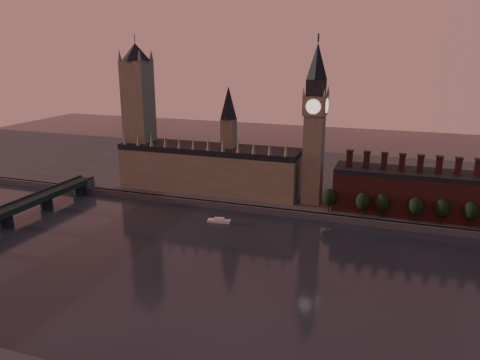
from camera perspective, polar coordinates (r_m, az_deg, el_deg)
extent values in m
plane|color=black|center=(218.79, 0.45, -12.13)|extent=(900.00, 900.00, 0.00)
cube|color=#4C4C51|center=(297.56, 6.04, -4.05)|extent=(900.00, 4.00, 4.00)
cube|color=#4C4C51|center=(381.87, 9.16, 0.31)|extent=(900.00, 180.00, 4.00)
cube|color=gray|center=(334.90, -3.76, 1.13)|extent=(130.00, 30.00, 28.00)
cube|color=black|center=(331.23, -3.81, 3.81)|extent=(130.00, 30.00, 4.00)
cube|color=gray|center=(323.83, -1.38, 5.37)|extent=(9.00, 9.00, 24.00)
cone|color=black|center=(320.49, -1.41, 9.42)|extent=(12.00, 12.00, 22.00)
cone|color=gray|center=(345.13, -13.84, 5.06)|extent=(2.60, 2.60, 10.00)
cone|color=gray|center=(339.47, -12.31, 4.98)|extent=(2.60, 2.60, 10.00)
cone|color=gray|center=(334.06, -10.74, 4.89)|extent=(2.60, 2.60, 10.00)
cone|color=gray|center=(328.91, -9.11, 4.80)|extent=(2.60, 2.60, 10.00)
cone|color=gray|center=(324.03, -7.43, 4.71)|extent=(2.60, 2.60, 10.00)
cone|color=gray|center=(319.44, -5.70, 4.60)|extent=(2.60, 2.60, 10.00)
cone|color=gray|center=(315.15, -3.92, 4.49)|extent=(2.60, 2.60, 10.00)
cone|color=gray|center=(311.17, -2.09, 4.37)|extent=(2.60, 2.60, 10.00)
cone|color=gray|center=(307.51, -0.23, 4.25)|extent=(2.60, 2.60, 10.00)
cone|color=gray|center=(304.19, 1.69, 4.11)|extent=(2.60, 2.60, 10.00)
cone|color=gray|center=(301.21, 3.64, 3.97)|extent=(2.60, 2.60, 10.00)
cone|color=gray|center=(298.59, 5.62, 3.82)|extent=(2.60, 2.60, 10.00)
cube|color=gray|center=(353.39, -12.15, 6.72)|extent=(18.00, 18.00, 90.00)
cone|color=black|center=(349.36, -12.65, 15.00)|extent=(24.00, 24.00, 12.00)
cylinder|color=#232326|center=(349.37, -12.71, 15.98)|extent=(0.50, 0.50, 12.00)
cone|color=gray|center=(346.89, -14.50, 14.55)|extent=(3.00, 3.00, 8.00)
cone|color=gray|center=(338.39, -12.16, 14.68)|extent=(3.00, 3.00, 8.00)
cone|color=gray|center=(360.38, -13.07, 14.67)|extent=(3.00, 3.00, 8.00)
cone|color=gray|center=(352.21, -10.78, 14.78)|extent=(3.00, 3.00, 8.00)
cube|color=gray|center=(305.74, 8.90, 2.45)|extent=(12.00, 12.00, 58.00)
cube|color=gray|center=(299.75, 9.18, 8.98)|extent=(14.00, 14.00, 12.00)
cube|color=#232326|center=(298.70, 9.28, 11.07)|extent=(11.00, 11.00, 10.00)
cone|color=black|center=(297.88, 9.42, 14.14)|extent=(13.00, 13.00, 22.00)
cylinder|color=#232326|center=(297.85, 9.54, 16.73)|extent=(1.00, 1.00, 5.00)
cylinder|color=beige|center=(292.71, 8.93, 8.83)|extent=(9.00, 0.50, 9.00)
cylinder|color=beige|center=(306.80, 9.43, 9.12)|extent=(9.00, 0.50, 9.00)
cylinder|color=beige|center=(301.08, 7.82, 9.06)|extent=(0.50, 9.00, 9.00)
cylinder|color=beige|center=(298.59, 10.56, 8.89)|extent=(0.50, 9.00, 9.00)
cone|color=gray|center=(293.71, 7.76, 10.66)|extent=(2.00, 2.00, 6.00)
cone|color=gray|center=(291.40, 10.31, 10.52)|extent=(2.00, 2.00, 6.00)
cone|color=gray|center=(306.41, 8.26, 10.85)|extent=(2.00, 2.00, 6.00)
cone|color=gray|center=(304.20, 10.71, 10.71)|extent=(2.00, 2.00, 6.00)
cube|color=#5D2623|center=(306.18, 21.74, -1.78)|extent=(110.00, 25.00, 24.00)
cube|color=black|center=(302.65, 22.00, 0.66)|extent=(110.00, 25.00, 3.00)
cube|color=#5D2623|center=(302.12, 13.21, 2.55)|extent=(3.50, 3.50, 9.00)
cube|color=#232326|center=(301.05, 13.27, 3.48)|extent=(4.20, 4.20, 1.00)
cube|color=#5D2623|center=(301.30, 15.18, 2.38)|extent=(3.50, 3.50, 9.00)
cube|color=#232326|center=(300.23, 15.25, 3.31)|extent=(4.20, 4.20, 1.00)
cube|color=#5D2623|center=(300.83, 17.16, 2.20)|extent=(3.50, 3.50, 9.00)
cube|color=#232326|center=(299.76, 17.24, 3.13)|extent=(4.20, 4.20, 1.00)
cube|color=#5D2623|center=(300.74, 19.15, 2.03)|extent=(3.50, 3.50, 9.00)
cube|color=#232326|center=(299.66, 19.23, 2.96)|extent=(4.20, 4.20, 1.00)
cube|color=#5D2623|center=(301.00, 21.13, 1.85)|extent=(3.50, 3.50, 9.00)
cube|color=#232326|center=(299.93, 21.22, 2.78)|extent=(4.20, 4.20, 1.00)
cube|color=#5D2623|center=(301.62, 23.10, 1.67)|extent=(3.50, 3.50, 9.00)
cube|color=#232326|center=(300.56, 23.20, 2.59)|extent=(4.20, 4.20, 1.00)
cube|color=#5D2623|center=(302.61, 25.07, 1.49)|extent=(3.50, 3.50, 9.00)
cube|color=#232326|center=(301.55, 25.18, 2.41)|extent=(4.20, 4.20, 1.00)
cube|color=#5D2623|center=(303.95, 27.02, 1.30)|extent=(3.50, 3.50, 9.00)
cube|color=#232326|center=(302.89, 27.13, 2.22)|extent=(4.20, 4.20, 1.00)
cylinder|color=black|center=(296.84, 10.75, -3.27)|extent=(0.80, 0.80, 6.00)
ellipsoid|color=black|center=(294.82, 10.82, -2.07)|extent=(8.60, 8.60, 10.75)
cylinder|color=black|center=(293.64, 14.65, -3.73)|extent=(0.80, 0.80, 6.00)
ellipsoid|color=black|center=(291.60, 14.73, -2.52)|extent=(8.60, 8.60, 10.75)
cylinder|color=black|center=(294.19, 16.82, -3.86)|extent=(0.80, 0.80, 6.00)
ellipsoid|color=black|center=(292.15, 16.92, -2.66)|extent=(8.60, 8.60, 10.75)
cylinder|color=black|center=(293.72, 20.51, -4.23)|extent=(0.80, 0.80, 6.00)
ellipsoid|color=black|center=(291.67, 20.63, -3.03)|extent=(8.60, 8.60, 10.75)
cylinder|color=black|center=(295.65, 23.30, -4.40)|extent=(0.80, 0.80, 6.00)
ellipsoid|color=black|center=(293.62, 23.44, -3.21)|extent=(8.60, 8.60, 10.75)
cylinder|color=black|center=(297.34, 26.16, -4.63)|extent=(0.80, 0.80, 6.00)
ellipsoid|color=black|center=(295.32, 26.31, -3.45)|extent=(8.60, 8.60, 10.75)
cube|color=#4C4C51|center=(361.66, -18.57, -0.37)|extent=(14.00, 8.00, 6.00)
cylinder|color=#232326|center=(311.19, -26.64, -4.44)|extent=(8.00, 8.00, 7.75)
cylinder|color=#232326|center=(334.08, -22.55, -2.64)|extent=(8.00, 8.00, 7.75)
cylinder|color=#232326|center=(358.74, -19.00, -1.06)|extent=(8.00, 8.00, 7.75)
cube|color=white|center=(286.63, -2.57, -5.01)|extent=(14.37, 5.80, 1.60)
cube|color=white|center=(286.13, -2.57, -4.75)|extent=(6.33, 3.76, 1.20)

